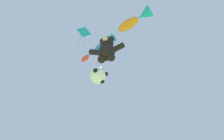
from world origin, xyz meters
TOP-DOWN VIEW (x-y plane):
  - teddy_bear_kite at (0.83, 3.12)m, footprint 2.02×0.89m
  - soccer_ball_kite at (0.38, 3.36)m, footprint 0.92×0.92m
  - fish_kite_tangerine at (2.73, 3.40)m, footprint 2.57×1.59m
  - fish_kite_cobalt at (0.25, 4.60)m, footprint 1.92×1.34m
  - fish_kite_crimson at (-1.65, 5.89)m, footprint 1.50×1.14m
  - diamond_kite at (-1.34, 3.98)m, footprint 0.96×0.73m

SIDE VIEW (x-z plane):
  - soccer_ball_kite at x=0.38m, z-range 7.40..8.25m
  - teddy_bear_kite at x=0.83m, z-range 8.50..10.56m
  - fish_kite_cobalt at x=0.25m, z-range 12.04..12.68m
  - fish_kite_tangerine at x=2.73m, z-range 12.12..12.95m
  - fish_kite_crimson at x=-1.65m, z-range 12.84..13.34m
  - diamond_kite at x=-1.34m, z-range 12.13..14.82m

